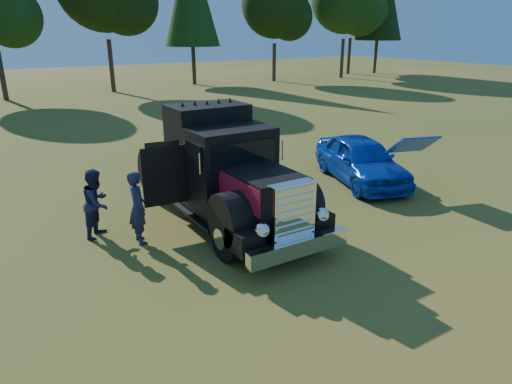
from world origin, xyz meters
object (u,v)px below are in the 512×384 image
object	(u,v)px
diamond_t_truck	(224,174)
spectator_near	(138,208)
hotrod_coupe	(361,160)
spectator_far	(97,203)

from	to	relation	value
diamond_t_truck	spectator_near	world-z (taller)	diamond_t_truck
hotrod_coupe	spectator_far	world-z (taller)	hotrod_coupe
diamond_t_truck	hotrod_coupe	world-z (taller)	diamond_t_truck
diamond_t_truck	spectator_far	distance (m)	3.25
spectator_far	diamond_t_truck	bearing A→B (deg)	-63.24
hotrod_coupe	spectator_near	xyz separation A→B (m)	(-7.85, -0.63, 0.12)
diamond_t_truck	hotrod_coupe	distance (m)	5.49
diamond_t_truck	hotrod_coupe	bearing A→B (deg)	4.91
diamond_t_truck	spectator_near	bearing A→B (deg)	-176.19
spectator_near	spectator_far	size ratio (longest dim) A/B	1.04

